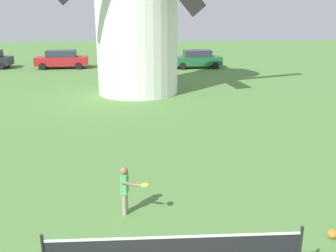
{
  "coord_description": "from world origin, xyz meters",
  "views": [
    {
      "loc": [
        0.01,
        -4.52,
        4.91
      ],
      "look_at": [
        0.48,
        3.53,
        2.47
      ],
      "focal_mm": 41.05,
      "sensor_mm": 36.0,
      "label": 1
    }
  ],
  "objects_px": {
    "parked_car_red": "(61,59)",
    "tennis_net": "(174,251)",
    "player_far": "(126,188)",
    "stray_ball": "(332,234)",
    "parked_car_green": "(197,59)",
    "parked_car_silver": "(128,58)"
  },
  "relations": [
    {
      "from": "parked_car_red",
      "to": "parked_car_green",
      "type": "distance_m",
      "value": 11.86
    },
    {
      "from": "player_far",
      "to": "parked_car_silver",
      "type": "height_order",
      "value": "parked_car_silver"
    },
    {
      "from": "parked_car_silver",
      "to": "player_far",
      "type": "bearing_deg",
      "value": -87.67
    },
    {
      "from": "tennis_net",
      "to": "stray_ball",
      "type": "height_order",
      "value": "tennis_net"
    },
    {
      "from": "parked_car_green",
      "to": "player_far",
      "type": "bearing_deg",
      "value": -101.45
    },
    {
      "from": "tennis_net",
      "to": "parked_car_red",
      "type": "distance_m",
      "value": 29.18
    },
    {
      "from": "tennis_net",
      "to": "player_far",
      "type": "xyz_separation_m",
      "value": [
        -1.02,
        2.62,
        0.03
      ]
    },
    {
      "from": "tennis_net",
      "to": "parked_car_green",
      "type": "relative_size",
      "value": 1.12
    },
    {
      "from": "parked_car_red",
      "to": "stray_ball",
      "type": "bearing_deg",
      "value": -66.92
    },
    {
      "from": "stray_ball",
      "to": "parked_car_red",
      "type": "distance_m",
      "value": 29.22
    },
    {
      "from": "tennis_net",
      "to": "parked_car_silver",
      "type": "bearing_deg",
      "value": 94.15
    },
    {
      "from": "stray_ball",
      "to": "parked_car_red",
      "type": "relative_size",
      "value": 0.05
    },
    {
      "from": "tennis_net",
      "to": "stray_ball",
      "type": "bearing_deg",
      "value": 18.92
    },
    {
      "from": "tennis_net",
      "to": "stray_ball",
      "type": "xyz_separation_m",
      "value": [
        3.65,
        1.25,
        -0.57
      ]
    },
    {
      "from": "tennis_net",
      "to": "parked_car_green",
      "type": "distance_m",
      "value": 27.91
    },
    {
      "from": "stray_ball",
      "to": "parked_car_red",
      "type": "bearing_deg",
      "value": 113.08
    },
    {
      "from": "stray_ball",
      "to": "parked_car_green",
      "type": "xyz_separation_m",
      "value": [
        0.4,
        26.37,
        0.7
      ]
    },
    {
      "from": "player_far",
      "to": "parked_car_red",
      "type": "distance_m",
      "value": 26.39
    },
    {
      "from": "parked_car_red",
      "to": "parked_car_green",
      "type": "height_order",
      "value": "same"
    },
    {
      "from": "player_far",
      "to": "stray_ball",
      "type": "relative_size",
      "value": 5.81
    },
    {
      "from": "stray_ball",
      "to": "parked_car_silver",
      "type": "xyz_separation_m",
      "value": [
        -5.72,
        27.32,
        0.7
      ]
    },
    {
      "from": "parked_car_red",
      "to": "tennis_net",
      "type": "bearing_deg",
      "value": -74.49
    }
  ]
}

